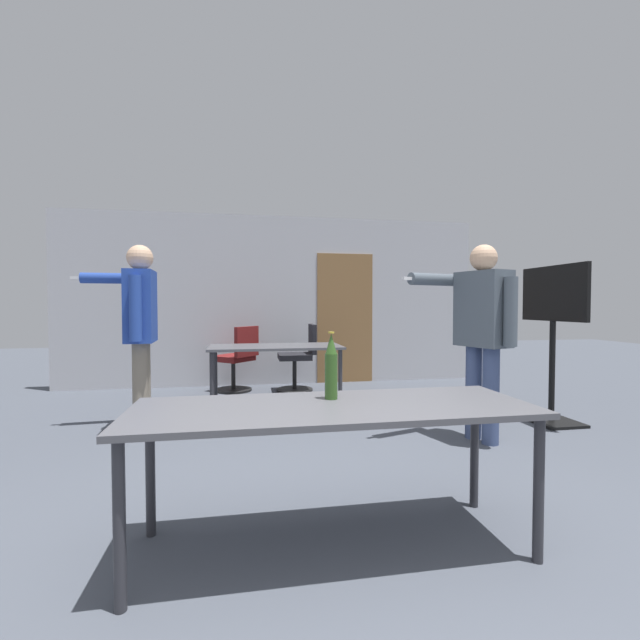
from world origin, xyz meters
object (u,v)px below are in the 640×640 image
tv_screen (553,328)px  office_chair_far_right (300,359)px  beer_bottle (331,367)px  office_chair_far_left (237,361)px  person_near_casual (482,324)px  person_far_watching (139,319)px

tv_screen → office_chair_far_right: 3.24m
beer_bottle → office_chair_far_left: bearing=98.0°
tv_screen → office_chair_far_right: size_ratio=1.72×
office_chair_far_right → office_chair_far_left: size_ratio=1.02×
person_near_casual → office_chair_far_right: person_near_casual is taller
tv_screen → person_far_watching: (-4.17, 0.39, 0.11)m
office_chair_far_left → beer_bottle: beer_bottle is taller
tv_screen → person_near_casual: 1.17m
person_far_watching → beer_bottle: person_far_watching is taller
tv_screen → beer_bottle: tv_screen is taller
person_near_casual → office_chair_far_right: 2.94m
person_far_watching → office_chair_far_right: (1.78, 1.73, -0.64)m
person_near_casual → beer_bottle: person_near_casual is taller
person_far_watching → office_chair_far_right: person_far_watching is taller
person_near_casual → office_chair_far_left: bearing=22.2°
person_far_watching → office_chair_far_left: (0.89, 1.83, -0.66)m
tv_screen → office_chair_far_left: tv_screen is taller
office_chair_far_left → person_far_watching: bearing=-163.6°
person_near_casual → office_chair_far_right: bearing=9.8°
office_chair_far_left → beer_bottle: 4.02m
person_near_casual → office_chair_far_right: size_ratio=1.85×
person_far_watching → tv_screen: bearing=-98.9°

